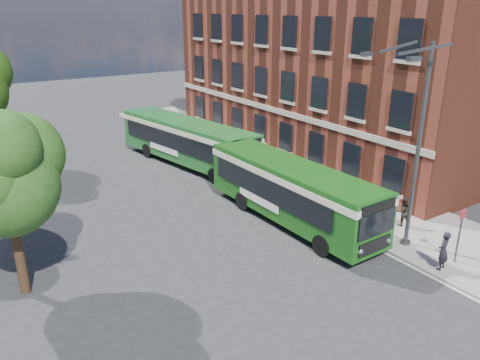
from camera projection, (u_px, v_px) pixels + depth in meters
ground at (288, 260)px, 20.18m from camera, size 120.00×120.00×0.00m
pavement at (295, 176)px, 30.02m from camera, size 6.00×48.00×0.15m
kerb_line at (256, 186)px, 28.47m from camera, size 0.12×48.00×0.01m
brick_office at (337, 54)px, 34.36m from camera, size 12.10×26.00×14.20m
street_lamp at (413, 147)px, 19.44m from camera, size 2.96×2.38×9.00m
bus_stop_sign at (460, 233)px, 19.25m from camera, size 0.35×0.08×2.52m
bus_front at (291, 188)px, 23.18m from camera, size 2.83×10.88×3.02m
bus_rear at (187, 138)px, 31.85m from camera, size 4.66×12.42×3.02m
pedestrian_a at (443, 251)px, 18.90m from camera, size 0.69×0.53×1.67m
pedestrian_b at (403, 212)px, 22.78m from camera, size 0.89×0.83×1.46m
tree_left at (6, 172)px, 16.20m from camera, size 4.26×4.05×7.19m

